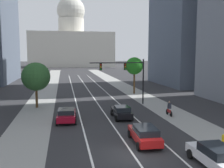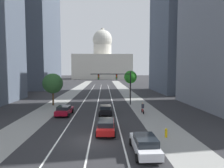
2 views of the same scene
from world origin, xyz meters
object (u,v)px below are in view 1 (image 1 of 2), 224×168
at_px(car_white, 215,156).
at_px(street_tree_far_right, 134,66).
at_px(capitol_building, 72,43).
at_px(fire_hydrant, 223,140).
at_px(traffic_signal_mast, 127,72).
at_px(street_tree_near_left, 36,77).
at_px(car_black, 122,112).
at_px(cyclist, 169,109).
at_px(car_crimson, 67,115).
at_px(car_red, 145,134).

relative_size(car_white, street_tree_far_right, 0.68).
relative_size(capitol_building, fire_hydrant, 49.64).
height_order(traffic_signal_mast, street_tree_near_left, traffic_signal_mast).
xyz_separation_m(car_white, fire_hydrant, (2.90, 3.47, -0.31)).
height_order(car_black, street_tree_far_right, street_tree_far_right).
bearing_deg(car_white, capitol_building, 1.40).
height_order(capitol_building, traffic_signal_mast, capitol_building).
xyz_separation_m(capitol_building, car_white, (4.58, -135.48, -12.29)).
height_order(traffic_signal_mast, cyclist, traffic_signal_mast).
bearing_deg(traffic_signal_mast, street_tree_far_right, 68.41).
height_order(car_white, street_tree_far_right, street_tree_far_right).
height_order(car_crimson, car_red, car_red).
bearing_deg(cyclist, capitol_building, 1.75).
xyz_separation_m(capitol_building, traffic_signal_mast, (3.95, -114.36, -8.42)).
xyz_separation_m(car_white, cyclist, (2.68, 13.63, 0.08)).
distance_m(car_red, car_black, 8.44).
bearing_deg(cyclist, car_crimson, 90.92).
bearing_deg(fire_hydrant, traffic_signal_mast, 101.33).
relative_size(capitol_building, street_tree_near_left, 7.41).
distance_m(capitol_building, car_red, 130.97).
bearing_deg(car_crimson, traffic_signal_mast, -43.94).
xyz_separation_m(capitol_building, street_tree_far_right, (7.76, -104.74, -8.06)).
bearing_deg(car_crimson, car_black, -83.07).
bearing_deg(car_white, car_black, 12.19).
bearing_deg(cyclist, car_red, 144.42).
xyz_separation_m(car_crimson, street_tree_far_right, (12.34, 17.64, 4.26)).
relative_size(capitol_building, cyclist, 26.27).
bearing_deg(traffic_signal_mast, capitol_building, 91.98).
distance_m(capitol_building, cyclist, 122.67).
xyz_separation_m(car_white, traffic_signal_mast, (-0.63, 21.11, 3.87)).
distance_m(capitol_building, car_crimson, 123.08).
bearing_deg(street_tree_near_left, car_white, -58.54).
height_order(car_black, traffic_signal_mast, traffic_signal_mast).
bearing_deg(capitol_building, fire_hydrant, -86.75).
xyz_separation_m(capitol_building, car_crimson, (-4.58, -122.38, -12.32)).
bearing_deg(car_black, car_red, -179.41).
relative_size(car_crimson, fire_hydrant, 4.58).
height_order(car_black, fire_hydrant, car_black).
bearing_deg(street_tree_far_right, cyclist, -91.64).
bearing_deg(car_red, fire_hydrant, -103.04).
relative_size(car_black, street_tree_near_left, 0.70).
relative_size(traffic_signal_mast, street_tree_far_right, 1.18).
relative_size(fire_hydrant, street_tree_near_left, 0.15).
xyz_separation_m(car_red, car_white, (3.06, -5.09, 0.01)).
distance_m(capitol_building, car_white, 136.11).
height_order(car_crimson, fire_hydrant, car_crimson).
distance_m(street_tree_far_right, street_tree_near_left, 18.77).
distance_m(car_red, street_tree_near_left, 19.29).
bearing_deg(capitol_building, street_tree_near_left, -94.22).
distance_m(car_white, street_tree_far_right, 31.19).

